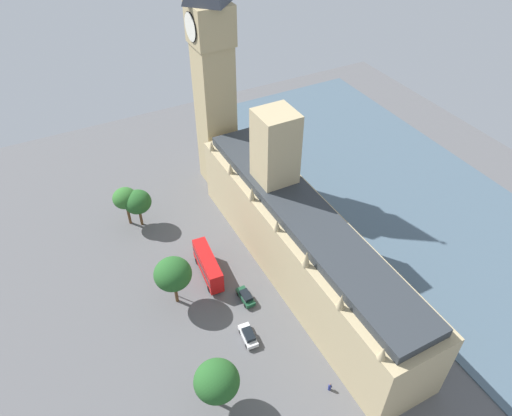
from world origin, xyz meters
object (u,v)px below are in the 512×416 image
car_dark_green_corner (246,297)px  plane_tree_midblock (173,274)px  car_white_near_tower (248,335)px  street_lamp_by_river_gate (173,280)px  plane_tree_trailing (125,198)px  plane_tree_kerbside (138,202)px  clock_tower (212,63)px  double_decker_bus_under_trees (208,265)px  plane_tree_leading (217,381)px  parliament_building (300,238)px  pedestrian_opposite_hall (330,387)px

car_dark_green_corner → plane_tree_midblock: (10.73, -5.40, 6.10)m
car_white_near_tower → street_lamp_by_river_gate: size_ratio=0.83×
car_dark_green_corner → plane_tree_trailing: size_ratio=0.51×
car_white_near_tower → plane_tree_midblock: bearing=126.0°
plane_tree_kerbside → street_lamp_by_river_gate: 20.94m
clock_tower → double_decker_bus_under_trees: clock_tower is taller
clock_tower → double_decker_bus_under_trees: bearing=61.9°
plane_tree_leading → plane_tree_midblock: size_ratio=0.93×
plane_tree_kerbside → parliament_building: bearing=130.4°
double_decker_bus_under_trees → car_white_near_tower: (-0.24, 15.66, -1.74)m
car_dark_green_corner → car_white_near_tower: size_ratio=0.94×
double_decker_bus_under_trees → clock_tower: bearing=66.8°
plane_tree_leading → plane_tree_midblock: (-1.23, -20.53, 0.70)m
pedestrian_opposite_hall → street_lamp_by_river_gate: street_lamp_by_river_gate is taller
double_decker_bus_under_trees → plane_tree_leading: bearing=-105.1°
car_dark_green_corner → street_lamp_by_river_gate: street_lamp_by_river_gate is taller
plane_tree_trailing → pedestrian_opposite_hall: bearing=107.5°
plane_tree_kerbside → plane_tree_trailing: bearing=-36.6°
car_white_near_tower → plane_tree_leading: plane_tree_leading is taller
plane_tree_trailing → plane_tree_kerbside: (-2.02, 1.50, -0.63)m
clock_tower → pedestrian_opposite_hall: bearing=82.6°
clock_tower → plane_tree_leading: size_ratio=5.97×
car_dark_green_corner → plane_tree_kerbside: bearing=110.2°
clock_tower → plane_tree_trailing: clock_tower is taller
car_white_near_tower → plane_tree_trailing: bearing=109.2°
plane_tree_midblock → clock_tower: bearing=-125.9°
plane_tree_midblock → plane_tree_trailing: bearing=-86.4°
plane_tree_trailing → street_lamp_by_river_gate: size_ratio=1.54×
car_dark_green_corner → plane_tree_kerbside: (10.18, -27.61, 5.09)m
double_decker_bus_under_trees → pedestrian_opposite_hall: double_decker_bus_under_trees is taller
parliament_building → double_decker_bus_under_trees: 17.37m
double_decker_bus_under_trees → plane_tree_leading: size_ratio=1.18×
clock_tower → street_lamp_by_river_gate: bearing=52.9°
plane_tree_leading → plane_tree_midblock: 20.57m
parliament_building → plane_tree_trailing: 36.25m
plane_tree_trailing → plane_tree_leading: 44.24m
plane_tree_midblock → street_lamp_by_river_gate: size_ratio=1.71×
street_lamp_by_river_gate → plane_tree_kerbside: bearing=-91.1°
plane_tree_trailing → plane_tree_midblock: bearing=93.6°
plane_tree_leading → car_white_near_tower: bearing=-138.2°
plane_tree_midblock → car_dark_green_corner: bearing=153.3°
double_decker_bus_under_trees → plane_tree_trailing: plane_tree_trailing is taller
clock_tower → plane_tree_midblock: (21.50, 29.65, -20.90)m
street_lamp_by_river_gate → car_dark_green_corner: bearing=147.4°
parliament_building → plane_tree_midblock: 22.75m
clock_tower → plane_tree_midblock: bearing=54.1°
double_decker_bus_under_trees → car_dark_green_corner: (-3.44, 8.38, -1.75)m
car_dark_green_corner → plane_tree_midblock: 13.47m
double_decker_bus_under_trees → pedestrian_opposite_hall: size_ratio=6.86×
pedestrian_opposite_hall → plane_tree_leading: size_ratio=0.17×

